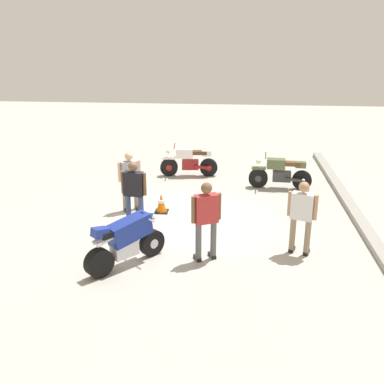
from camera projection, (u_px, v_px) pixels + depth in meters
ground_plane at (182, 221)px, 11.95m from camera, size 40.00×40.00×0.00m
curb_edge at (363, 225)px, 11.53m from camera, size 14.00×0.30×0.15m
motorcycle_olive_vintage at (281, 173)px, 14.29m from camera, size 0.70×1.96×1.07m
motorcycle_cream_vintage at (189, 162)px, 15.52m from camera, size 0.70×1.96×1.07m
motorcycle_blue_sportbike at (127, 240)px, 9.54m from camera, size 1.58×1.44×1.14m
person_in_white_shirt at (302, 214)px, 9.91m from camera, size 0.44×0.64×1.69m
person_in_black_shirt at (134, 190)px, 11.27m from camera, size 0.37×0.67×1.72m
person_in_gray_shirt at (130, 178)px, 12.42m from camera, size 0.48×0.60×1.65m
person_in_red_shirt at (206, 216)px, 9.63m from camera, size 0.48×0.64×1.77m
traffic_cone at (161, 203)px, 12.48m from camera, size 0.36×0.36×0.53m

